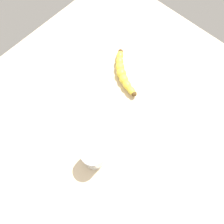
% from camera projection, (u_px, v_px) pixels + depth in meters
% --- Properties ---
extents(wooden_tabletop, '(1.20, 1.20, 0.03)m').
position_uv_depth(wooden_tabletop, '(122.00, 131.00, 0.85)').
color(wooden_tabletop, beige).
rests_on(wooden_tabletop, ground).
extents(banana, '(0.19, 0.14, 0.04)m').
position_uv_depth(banana, '(123.00, 73.00, 0.90)').
color(banana, yellow).
rests_on(banana, wooden_tabletop).
extents(smoothie_glass, '(0.08, 0.08, 0.11)m').
position_uv_depth(smoothie_glass, '(94.00, 157.00, 0.75)').
color(smoothie_glass, silver).
rests_on(smoothie_glass, wooden_tabletop).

